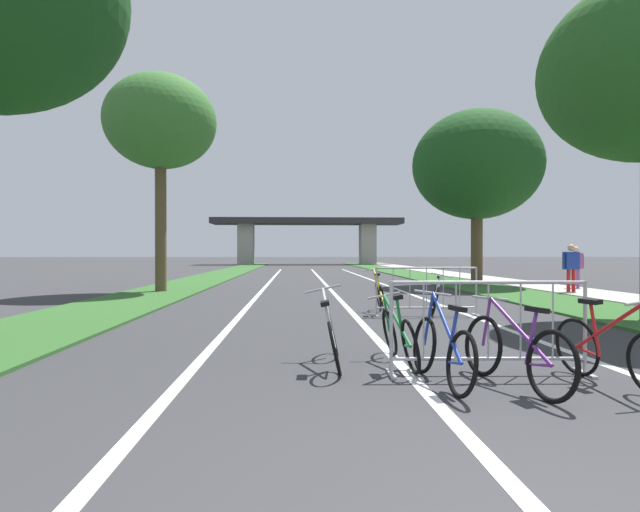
# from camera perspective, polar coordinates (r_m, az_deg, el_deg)

# --- Properties ---
(grass_verge_left) EXTENTS (2.62, 67.40, 0.05)m
(grass_verge_left) POSITION_cam_1_polar(r_m,az_deg,el_deg) (29.81, -11.47, -2.18)
(grass_verge_left) COLOR #2D5B26
(grass_verge_left) RESTS_ON ground
(grass_verge_right) EXTENTS (2.62, 67.40, 0.05)m
(grass_verge_right) POSITION_cam_1_polar(r_m,az_deg,el_deg) (30.29, 10.80, -2.14)
(grass_verge_right) COLOR #2D5B26
(grass_verge_right) RESTS_ON ground
(sidewalk_path_right) EXTENTS (2.17, 67.40, 0.08)m
(sidewalk_path_right) POSITION_cam_1_polar(r_m,az_deg,el_deg) (30.94, 15.12, -2.06)
(sidewalk_path_right) COLOR #ADA89E
(sidewalk_path_right) RESTS_ON ground
(lane_stripe_center) EXTENTS (0.14, 38.99, 0.01)m
(lane_stripe_center) POSITION_cam_1_polar(r_m,az_deg,el_deg) (21.43, 0.69, -3.23)
(lane_stripe_center) COLOR silver
(lane_stripe_center) RESTS_ON ground
(lane_stripe_right_lane) EXTENTS (0.14, 38.99, 0.01)m
(lane_stripe_right_lane) POSITION_cam_1_polar(r_m,az_deg,el_deg) (21.72, 7.22, -3.19)
(lane_stripe_right_lane) COLOR silver
(lane_stripe_right_lane) RESTS_ON ground
(lane_stripe_left_lane) EXTENTS (0.14, 38.99, 0.01)m
(lane_stripe_left_lane) POSITION_cam_1_polar(r_m,az_deg,el_deg) (21.43, -5.93, -3.24)
(lane_stripe_left_lane) COLOR silver
(lane_stripe_left_lane) RESTS_ON ground
(overpass_bridge) EXTENTS (21.22, 4.29, 5.18)m
(overpass_bridge) POSITION_cam_1_polar(r_m,az_deg,el_deg) (57.63, -1.44, 2.89)
(overpass_bridge) COLOR #2D2D30
(overpass_bridge) RESTS_ON ground
(tree_left_oak_mid) EXTENTS (3.75, 3.75, 7.40)m
(tree_left_oak_mid) POSITION_cam_1_polar(r_m,az_deg,el_deg) (18.73, -17.34, 13.95)
(tree_left_oak_mid) COLOR brown
(tree_left_oak_mid) RESTS_ON ground
(tree_right_oak_near) EXTENTS (5.20, 5.20, 7.14)m
(tree_right_oak_near) POSITION_cam_1_polar(r_m,az_deg,el_deg) (22.08, 17.07, 9.63)
(tree_right_oak_near) COLOR brown
(tree_right_oak_near) RESTS_ON ground
(crowd_barrier_nearest) EXTENTS (2.24, 0.52, 1.05)m
(crowd_barrier_nearest) POSITION_cam_1_polar(r_m,az_deg,el_deg) (6.04, 18.24, -7.67)
(crowd_barrier_nearest) COLOR #ADADB2
(crowd_barrier_nearest) RESTS_ON ground
(crowd_barrier_second) EXTENTS (2.23, 0.45, 1.05)m
(crowd_barrier_second) POSITION_cam_1_polar(r_m,az_deg,el_deg) (11.22, 11.78, -3.93)
(crowd_barrier_second) COLOR #ADADB2
(crowd_barrier_second) RESTS_ON ground
(bicycle_green_0) EXTENTS (0.44, 1.67, 0.88)m
(bicycle_green_0) POSITION_cam_1_polar(r_m,az_deg,el_deg) (6.36, 8.76, -8.71)
(bicycle_green_0) COLOR black
(bicycle_green_0) RESTS_ON ground
(bicycle_purple_1) EXTENTS (0.55, 1.71, 0.90)m
(bicycle_purple_1) POSITION_cam_1_polar(r_m,az_deg,el_deg) (5.59, 20.84, -9.92)
(bicycle_purple_1) COLOR black
(bicycle_purple_1) RESTS_ON ground
(bicycle_red_2) EXTENTS (0.51, 1.59, 0.95)m
(bicycle_red_2) POSITION_cam_1_polar(r_m,az_deg,el_deg) (6.03, 29.76, -9.16)
(bicycle_red_2) COLOR black
(bicycle_red_2) RESTS_ON ground
(bicycle_blue_3) EXTENTS (0.43, 1.64, 0.95)m
(bicycle_blue_3) POSITION_cam_1_polar(r_m,az_deg,el_deg) (5.51, 13.41, -10.11)
(bicycle_blue_3) COLOR black
(bicycle_blue_3) RESTS_ON ground
(bicycle_yellow_4) EXTENTS (0.48, 1.67, 1.02)m
(bicycle_yellow_4) POSITION_cam_1_polar(r_m,az_deg,el_deg) (11.57, 6.71, -4.46)
(bicycle_yellow_4) COLOR black
(bicycle_yellow_4) RESTS_ON ground
(bicycle_white_5) EXTENTS (0.55, 1.60, 0.93)m
(bicycle_white_5) POSITION_cam_1_polar(r_m,az_deg,el_deg) (11.86, 12.72, -4.50)
(bicycle_white_5) COLOR black
(bicycle_white_5) RESTS_ON ground
(bicycle_silver_6) EXTENTS (0.47, 1.69, 0.95)m
(bicycle_silver_6) POSITION_cam_1_polar(r_m,az_deg,el_deg) (6.22, 1.39, -8.89)
(bicycle_silver_6) COLOR black
(bicycle_silver_6) RESTS_ON ground
(pedestrian_waiting) EXTENTS (0.59, 0.29, 1.63)m
(pedestrian_waiting) POSITION_cam_1_polar(r_m,az_deg,el_deg) (18.55, 26.18, -0.78)
(pedestrian_waiting) COLOR #B21E1E
(pedestrian_waiting) RESTS_ON ground
(pedestrian_with_backpack) EXTENTS (0.57, 0.31, 1.58)m
(pedestrian_with_backpack) POSITION_cam_1_polar(r_m,az_deg,el_deg) (20.64, 26.58, -0.75)
(pedestrian_with_backpack) COLOR #994C8C
(pedestrian_with_backpack) RESTS_ON ground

